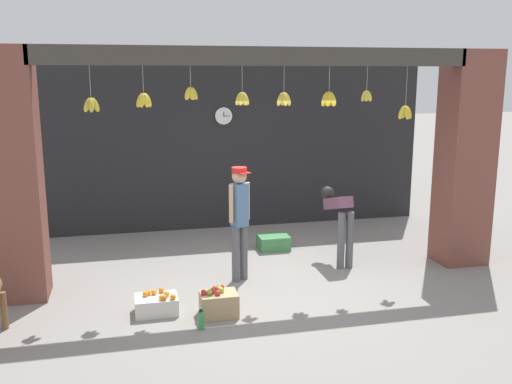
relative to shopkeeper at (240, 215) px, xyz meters
The scene contains 12 objects.
ground_plane 1.01m from the shopkeeper, 41.91° to the right, with size 60.00×60.00×0.00m, color gray.
shop_back_wall 2.96m from the shopkeeper, 84.40° to the left, with size 7.64×0.12×3.19m, color #232326.
shop_pillar_left 2.96m from the shopkeeper, behind, with size 0.70×0.60×3.19m, color brown.
shop_pillar_right 3.51m from the shopkeeper, ahead, with size 0.70×0.60×3.19m, color brown.
storefront_awning 2.10m from the shopkeeper, 25.28° to the right, with size 5.74×0.31×0.97m.
shopkeeper is the anchor object (origin of this frame).
worker_stooping 1.67m from the shopkeeper, 13.63° to the left, with size 0.28×0.85×1.11m.
fruit_crate_oranges 1.71m from the shopkeeper, 144.11° to the right, with size 0.51×0.37×0.28m.
fruit_crate_apples 1.45m from the shopkeeper, 113.63° to the right, with size 0.44×0.33×0.35m.
produce_box_green 1.74m from the shopkeeper, 57.34° to the left, with size 0.50×0.41×0.23m, color #42844C.
water_bottle 1.82m from the shopkeeper, 117.34° to the right, with size 0.07×0.07×0.24m.
wall_clock 3.03m from the shopkeeper, 84.21° to the left, with size 0.33×0.03×0.33m.
Camera 1 is at (-1.78, -7.20, 2.86)m, focal length 40.00 mm.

